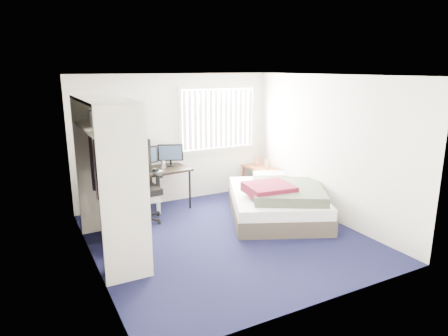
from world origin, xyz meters
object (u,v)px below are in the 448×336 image
desk (146,169)px  bed (277,201)px  nightstand (261,170)px  office_chair (140,190)px

desk → bed: (1.98, -1.36, -0.51)m
desk → bed: desk is taller
nightstand → office_chair: bearing=-173.1°
desk → nightstand: bearing=-0.8°
bed → desk: bearing=145.7°
desk → nightstand: size_ratio=1.88×
bed → office_chair: bearing=155.9°
desk → office_chair: office_chair is taller
desk → nightstand: 2.51m
desk → nightstand: (2.49, -0.04, -0.30)m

